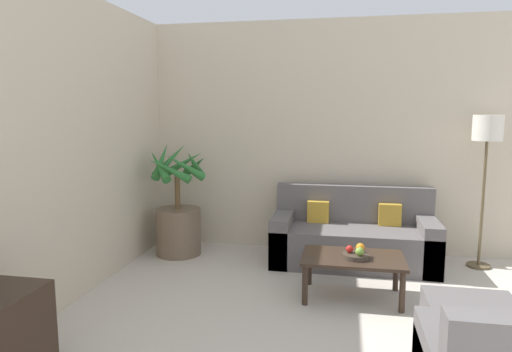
{
  "coord_description": "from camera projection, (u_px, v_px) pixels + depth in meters",
  "views": [
    {
      "loc": [
        -0.77,
        0.58,
        1.65
      ],
      "look_at": [
        -1.65,
        5.08,
        1.0
      ],
      "focal_mm": 32.0,
      "sensor_mm": 36.0,
      "label": 1
    }
  ],
  "objects": [
    {
      "name": "floor_lamp",
      "position": [
        487.0,
        139.0,
        4.7
      ],
      "size": [
        0.3,
        0.3,
        1.62
      ],
      "color": "brown",
      "rests_on": "ground_plane"
    },
    {
      "name": "apple_red",
      "position": [
        350.0,
        249.0,
        4.0
      ],
      "size": [
        0.07,
        0.07,
        0.07
      ],
      "color": "red",
      "rests_on": "fruit_bowl"
    },
    {
      "name": "ottoman",
      "position": [
        471.0,
        330.0,
        3.04
      ],
      "size": [
        0.59,
        0.51,
        0.4
      ],
      "color": "#605B5B",
      "rests_on": "ground_plane"
    },
    {
      "name": "apple_green",
      "position": [
        360.0,
        252.0,
        3.91
      ],
      "size": [
        0.07,
        0.07,
        0.07
      ],
      "color": "olive",
      "rests_on": "fruit_bowl"
    },
    {
      "name": "sofa_loveseat",
      "position": [
        353.0,
        238.0,
        4.98
      ],
      "size": [
        1.73,
        0.77,
        0.82
      ],
      "color": "#605B5B",
      "rests_on": "ground_plane"
    },
    {
      "name": "wall_back",
      "position": [
        414.0,
        138.0,
        5.18
      ],
      "size": [
        7.71,
        0.06,
        2.7
      ],
      "color": "beige",
      "rests_on": "ground_plane"
    },
    {
      "name": "orange_fruit",
      "position": [
        360.0,
        248.0,
        4.02
      ],
      "size": [
        0.08,
        0.08,
        0.08
      ],
      "color": "orange",
      "rests_on": "fruit_bowl"
    },
    {
      "name": "potted_palm",
      "position": [
        178.0,
        217.0,
        5.27
      ],
      "size": [
        0.74,
        0.74,
        1.31
      ],
      "color": "brown",
      "rests_on": "ground_plane"
    },
    {
      "name": "coffee_table",
      "position": [
        353.0,
        262.0,
        4.04
      ],
      "size": [
        0.89,
        0.57,
        0.38
      ],
      "color": "#38281E",
      "rests_on": "ground_plane"
    },
    {
      "name": "fruit_bowl",
      "position": [
        356.0,
        256.0,
        3.98
      ],
      "size": [
        0.23,
        0.23,
        0.04
      ],
      "color": "#42382D",
      "rests_on": "coffee_table"
    }
  ]
}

